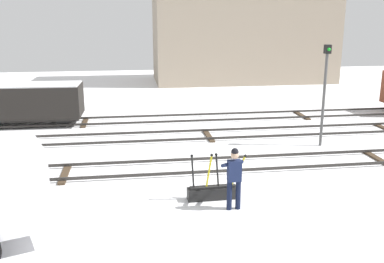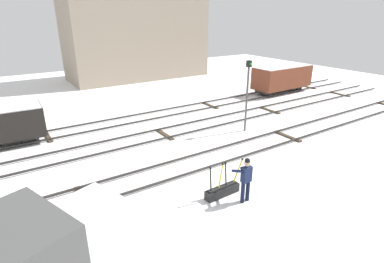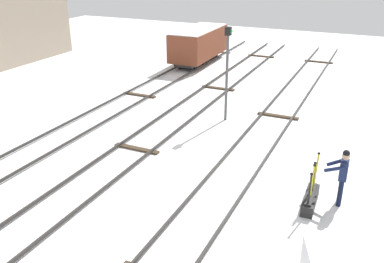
% 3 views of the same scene
% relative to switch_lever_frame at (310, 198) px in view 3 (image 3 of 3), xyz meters
% --- Properties ---
extents(ground_plane, '(60.00, 60.00, 0.00)m').
position_rel_switch_lever_frame_xyz_m(ground_plane, '(1.16, 2.75, -0.25)').
color(ground_plane, white).
extents(track_main_line, '(44.00, 1.94, 0.18)m').
position_rel_switch_lever_frame_xyz_m(track_main_line, '(1.16, 2.75, -0.14)').
color(track_main_line, '#2D2B28').
rests_on(track_main_line, ground_plane).
extents(track_siding_near, '(44.00, 1.94, 0.18)m').
position_rel_switch_lever_frame_xyz_m(track_siding_near, '(1.16, 6.94, -0.14)').
color(track_siding_near, '#2D2B28').
rests_on(track_siding_near, ground_plane).
extents(track_siding_far, '(44.00, 1.94, 0.18)m').
position_rel_switch_lever_frame_xyz_m(track_siding_far, '(1.16, 10.37, -0.14)').
color(track_siding_far, '#2D2B28').
rests_on(track_siding_far, ground_plane).
extents(switch_lever_frame, '(1.81, 0.41, 1.45)m').
position_rel_switch_lever_frame_xyz_m(switch_lever_frame, '(0.00, 0.00, 0.00)').
color(switch_lever_frame, black).
rests_on(switch_lever_frame, ground_plane).
extents(rail_worker, '(0.55, 0.67, 1.83)m').
position_rel_switch_lever_frame_xyz_m(rail_worker, '(0.46, -0.77, 0.79)').
color(rail_worker, '#111831').
rests_on(rail_worker, ground_plane).
extents(signal_post, '(0.24, 0.32, 4.25)m').
position_rel_switch_lever_frame_xyz_m(signal_post, '(5.64, 4.87, 2.32)').
color(signal_post, '#4C4C4C').
rests_on(signal_post, ground_plane).
extents(freight_car_back_track, '(5.68, 2.27, 2.39)m').
position_rel_switch_lever_frame_xyz_m(freight_car_back_track, '(15.01, 10.37, 1.12)').
color(freight_car_back_track, '#2D2B28').
rests_on(freight_car_back_track, ground_plane).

